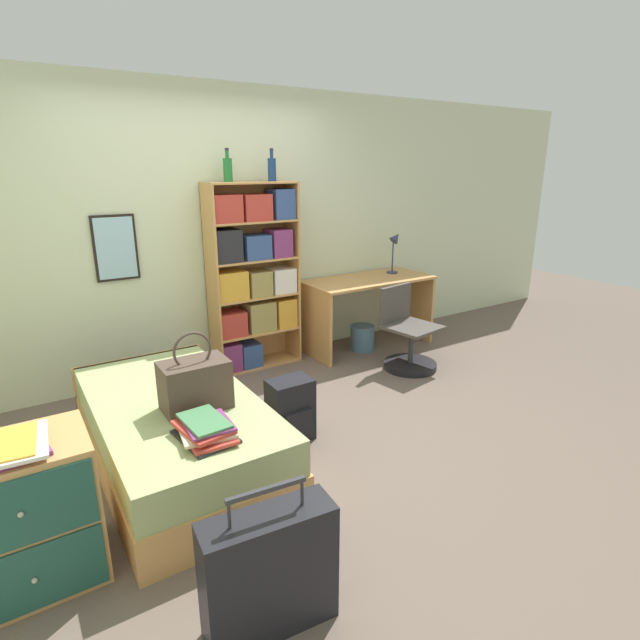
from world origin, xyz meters
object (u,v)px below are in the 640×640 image
at_px(bed, 176,431).
at_px(handbag, 195,384).
at_px(book_stack_on_bed, 206,430).
at_px(bottle_brown, 272,169).
at_px(bottle_green, 228,169).
at_px(dresser, 24,516).
at_px(desk, 368,298).
at_px(waste_bin, 362,338).
at_px(suitcase, 269,572).
at_px(desk_chair, 407,344).
at_px(bookcase, 252,276).
at_px(magazine_pile_on_dresser, 9,447).
at_px(backpack, 290,410).
at_px(desk_lamp, 395,245).

xyz_separation_m(bed, handbag, (0.09, -0.21, 0.40)).
bearing_deg(book_stack_on_bed, bottle_brown, 52.67).
bearing_deg(handbag, bottle_green, 58.82).
bearing_deg(dresser, bottle_brown, 39.08).
bearing_deg(desk, handbag, -150.66).
bearing_deg(waste_bin, suitcase, -133.88).
bearing_deg(desk_chair, bookcase, 145.18).
height_order(dresser, bookcase, bookcase).
relative_size(bed, waste_bin, 6.78).
distance_m(handbag, dresser, 1.08).
relative_size(dresser, magazine_pile_on_dresser, 1.94).
bearing_deg(waste_bin, desk, 30.10).
xyz_separation_m(suitcase, bookcase, (1.23, 2.71, 0.62)).
height_order(suitcase, desk_chair, desk_chair).
distance_m(suitcase, backpack, 1.54).
relative_size(bottle_brown, desk, 0.21).
bearing_deg(handbag, book_stack_on_bed, -101.79).
distance_m(bottle_brown, desk_chair, 2.08).
height_order(desk, backpack, desk).
bearing_deg(magazine_pile_on_dresser, desk, 27.81).
relative_size(suitcase, desk, 0.50).
height_order(bed, backpack, bed).
xyz_separation_m(desk, desk_chair, (-0.04, -0.69, -0.30)).
height_order(book_stack_on_bed, desk_chair, desk_chair).
bearing_deg(backpack, dresser, -164.47).
height_order(suitcase, waste_bin, suitcase).
relative_size(desk, desk_chair, 1.75).
xyz_separation_m(handbag, desk, (2.36, 1.33, -0.09)).
relative_size(desk_chair, waste_bin, 2.95).
bearing_deg(handbag, dresser, -158.10).
xyz_separation_m(handbag, bookcase, (1.10, 1.49, 0.27)).
relative_size(handbag, waste_bin, 1.82).
relative_size(suitcase, dresser, 0.97).
bearing_deg(handbag, waste_bin, 29.30).
relative_size(book_stack_on_bed, waste_bin, 1.42).
bearing_deg(book_stack_on_bed, desk, 34.83).
xyz_separation_m(dresser, bottle_brown, (2.29, 1.86, 1.51)).
bearing_deg(dresser, suitcase, -45.10).
relative_size(magazine_pile_on_dresser, waste_bin, 1.37).
height_order(handbag, book_stack_on_bed, handbag).
distance_m(suitcase, bottle_green, 3.34).
distance_m(bed, bottle_brown, 2.51).
bearing_deg(bottle_green, dresser, -134.63).
bearing_deg(waste_bin, bookcase, 168.83).
bearing_deg(suitcase, bed, 87.97).
bearing_deg(dresser, book_stack_on_bed, 1.15).
bearing_deg(bed, magazine_pile_on_dresser, -144.13).
distance_m(bottle_green, desk_lamp, 2.03).
relative_size(magazine_pile_on_dresser, backpack, 0.80).
bearing_deg(waste_bin, magazine_pile_on_dresser, -152.27).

